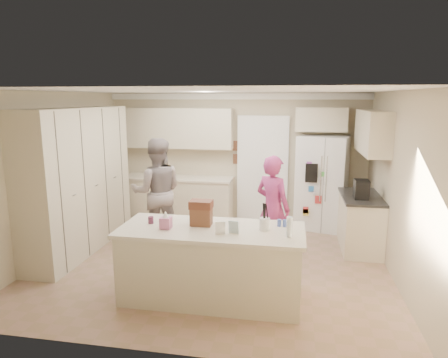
% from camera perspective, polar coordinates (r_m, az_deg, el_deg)
% --- Properties ---
extents(floor, '(5.20, 4.60, 0.02)m').
position_cam_1_polar(floor, '(6.33, -1.48, -11.85)').
color(floor, '#97735E').
rests_on(floor, ground).
extents(ceiling, '(5.20, 4.60, 0.02)m').
position_cam_1_polar(ceiling, '(5.82, -1.62, 12.59)').
color(ceiling, white).
rests_on(ceiling, wall_back).
extents(wall_back, '(5.20, 0.02, 2.60)m').
position_cam_1_polar(wall_back, '(8.18, 1.73, 3.06)').
color(wall_back, '#C2B595').
rests_on(wall_back, ground).
extents(wall_front, '(5.20, 0.02, 2.60)m').
position_cam_1_polar(wall_front, '(3.78, -8.68, -7.14)').
color(wall_front, '#C2B595').
rests_on(wall_front, ground).
extents(wall_left, '(0.02, 4.60, 2.60)m').
position_cam_1_polar(wall_left, '(6.94, -23.15, 0.62)').
color(wall_left, '#C2B595').
rests_on(wall_left, ground).
extents(wall_right, '(0.02, 4.60, 2.60)m').
position_cam_1_polar(wall_right, '(5.99, 23.71, -1.03)').
color(wall_right, '#C2B595').
rests_on(wall_right, ground).
extents(crown_back, '(5.20, 0.08, 0.12)m').
position_cam_1_polar(crown_back, '(8.04, 1.73, 11.72)').
color(crown_back, white).
rests_on(crown_back, wall_back).
extents(pantry_bank, '(0.60, 2.60, 2.35)m').
position_cam_1_polar(pantry_bank, '(6.97, -20.04, -0.15)').
color(pantry_bank, beige).
rests_on(pantry_bank, floor).
extents(back_base_cab, '(2.20, 0.60, 0.88)m').
position_cam_1_polar(back_base_cab, '(8.30, -6.52, -2.94)').
color(back_base_cab, beige).
rests_on(back_base_cab, floor).
extents(back_countertop, '(2.24, 0.63, 0.04)m').
position_cam_1_polar(back_countertop, '(8.19, -6.61, 0.16)').
color(back_countertop, '#EFE1C9').
rests_on(back_countertop, back_base_cab).
extents(back_upper_cab, '(2.20, 0.35, 0.80)m').
position_cam_1_polar(back_upper_cab, '(8.18, -6.50, 7.23)').
color(back_upper_cab, beige).
rests_on(back_upper_cab, wall_back).
extents(doorway_opening, '(0.90, 0.06, 2.10)m').
position_cam_1_polar(doorway_opening, '(8.13, 5.52, 1.18)').
color(doorway_opening, black).
rests_on(doorway_opening, floor).
extents(doorway_casing, '(1.02, 0.03, 2.22)m').
position_cam_1_polar(doorway_casing, '(8.09, 5.50, 1.13)').
color(doorway_casing, white).
rests_on(doorway_casing, floor).
extents(wall_frame_upper, '(0.15, 0.02, 0.20)m').
position_cam_1_polar(wall_frame_upper, '(8.10, 1.84, 4.77)').
color(wall_frame_upper, brown).
rests_on(wall_frame_upper, wall_back).
extents(wall_frame_lower, '(0.15, 0.02, 0.20)m').
position_cam_1_polar(wall_frame_lower, '(8.14, 1.82, 2.88)').
color(wall_frame_lower, brown).
rests_on(wall_frame_lower, wall_back).
extents(refrigerator, '(1.04, 0.90, 1.80)m').
position_cam_1_polar(refrigerator, '(7.90, 13.80, -0.52)').
color(refrigerator, white).
rests_on(refrigerator, floor).
extents(fridge_seam, '(0.02, 0.02, 1.78)m').
position_cam_1_polar(fridge_seam, '(7.55, 13.96, -1.07)').
color(fridge_seam, gray).
rests_on(fridge_seam, refrigerator).
extents(fridge_dispenser, '(0.22, 0.03, 0.35)m').
position_cam_1_polar(fridge_dispenser, '(7.48, 12.38, 0.84)').
color(fridge_dispenser, black).
rests_on(fridge_dispenser, refrigerator).
extents(fridge_handle_l, '(0.02, 0.02, 0.85)m').
position_cam_1_polar(fridge_handle_l, '(7.50, 13.64, 0.04)').
color(fridge_handle_l, silver).
rests_on(fridge_handle_l, refrigerator).
extents(fridge_handle_r, '(0.02, 0.02, 0.85)m').
position_cam_1_polar(fridge_handle_r, '(7.51, 14.40, 0.01)').
color(fridge_handle_r, silver).
rests_on(fridge_handle_r, refrigerator).
extents(over_fridge_cab, '(0.95, 0.35, 0.45)m').
position_cam_1_polar(over_fridge_cab, '(7.84, 13.70, 8.26)').
color(over_fridge_cab, beige).
rests_on(over_fridge_cab, wall_back).
extents(right_base_cab, '(0.60, 1.20, 0.88)m').
position_cam_1_polar(right_base_cab, '(7.09, 18.86, -6.02)').
color(right_base_cab, beige).
rests_on(right_base_cab, floor).
extents(right_countertop, '(0.63, 1.24, 0.04)m').
position_cam_1_polar(right_countertop, '(6.97, 19.02, -2.40)').
color(right_countertop, '#2D2B28').
rests_on(right_countertop, right_base_cab).
extents(right_upper_cab, '(0.35, 1.50, 0.70)m').
position_cam_1_polar(right_upper_cab, '(7.03, 20.43, 6.30)').
color(right_upper_cab, beige).
rests_on(right_upper_cab, wall_right).
extents(coffee_maker, '(0.22, 0.28, 0.30)m').
position_cam_1_polar(coffee_maker, '(6.73, 19.03, -1.39)').
color(coffee_maker, black).
rests_on(coffee_maker, right_countertop).
extents(island_base, '(2.20, 0.90, 0.88)m').
position_cam_1_polar(island_base, '(5.13, -1.79, -12.18)').
color(island_base, beige).
rests_on(island_base, floor).
extents(island_top, '(2.28, 0.96, 0.05)m').
position_cam_1_polar(island_top, '(4.96, -1.82, -7.31)').
color(island_top, '#EFE1C9').
rests_on(island_top, island_base).
extents(utensil_crock, '(0.13, 0.13, 0.15)m').
position_cam_1_polar(utensil_crock, '(4.89, 5.81, -6.41)').
color(utensil_crock, white).
rests_on(utensil_crock, island_top).
extents(tissue_box, '(0.13, 0.13, 0.14)m').
position_cam_1_polar(tissue_box, '(4.98, -8.31, -6.21)').
color(tissue_box, '#C46B9B').
rests_on(tissue_box, island_top).
extents(tissue_plume, '(0.08, 0.08, 0.08)m').
position_cam_1_polar(tissue_plume, '(4.95, -8.35, -4.99)').
color(tissue_plume, white).
rests_on(tissue_plume, tissue_box).
extents(dollhouse_body, '(0.26, 0.18, 0.22)m').
position_cam_1_polar(dollhouse_body, '(5.04, -3.27, -5.39)').
color(dollhouse_body, brown).
rests_on(dollhouse_body, island_top).
extents(dollhouse_roof, '(0.28, 0.20, 0.10)m').
position_cam_1_polar(dollhouse_roof, '(5.00, -3.29, -3.64)').
color(dollhouse_roof, '#592D1E').
rests_on(dollhouse_roof, dollhouse_body).
extents(jam_jar, '(0.07, 0.07, 0.09)m').
position_cam_1_polar(jam_jar, '(5.20, -10.41, -5.79)').
color(jam_jar, '#59263F').
rests_on(jam_jar, island_top).
extents(greeting_card_a, '(0.12, 0.06, 0.16)m').
position_cam_1_polar(greeting_card_a, '(4.71, -0.54, -6.98)').
color(greeting_card_a, white).
rests_on(greeting_card_a, island_top).
extents(greeting_card_b, '(0.12, 0.05, 0.16)m').
position_cam_1_polar(greeting_card_b, '(4.74, 1.37, -6.89)').
color(greeting_card_b, silver).
rests_on(greeting_card_b, island_top).
extents(water_bottle, '(0.07, 0.07, 0.24)m').
position_cam_1_polar(water_bottle, '(4.68, 9.33, -6.78)').
color(water_bottle, silver).
rests_on(water_bottle, island_top).
extents(shaker_salt, '(0.05, 0.05, 0.09)m').
position_cam_1_polar(shaker_salt, '(5.05, 7.89, -6.23)').
color(shaker_salt, '#435AB1').
rests_on(shaker_salt, island_top).
extents(shaker_pepper, '(0.05, 0.05, 0.09)m').
position_cam_1_polar(shaker_pepper, '(5.05, 8.69, -6.26)').
color(shaker_pepper, '#435AB1').
rests_on(shaker_pepper, island_top).
extents(teen_boy, '(1.07, 0.94, 1.84)m').
position_cam_1_polar(teen_boy, '(6.93, -9.54, -1.81)').
color(teen_boy, gray).
rests_on(teen_boy, floor).
extents(teen_girl, '(0.72, 0.66, 1.65)m').
position_cam_1_polar(teen_girl, '(6.23, 6.96, -4.15)').
color(teen_girl, '#B33497').
rests_on(teen_girl, floor).
extents(fridge_magnets, '(0.76, 0.02, 1.44)m').
position_cam_1_polar(fridge_magnets, '(7.54, 13.97, -1.08)').
color(fridge_magnets, tan).
rests_on(fridge_magnets, refrigerator).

